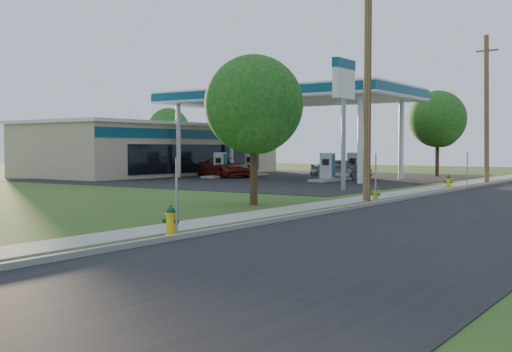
{
  "coord_description": "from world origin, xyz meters",
  "views": [
    {
      "loc": [
        10.86,
        -7.64,
        2.24
      ],
      "look_at": [
        0.0,
        8.0,
        1.4
      ],
      "focal_mm": 45.0,
      "sensor_mm": 36.0,
      "label": 1
    }
  ],
  "objects": [
    {
      "name": "forecourt",
      "position": [
        -16.0,
        32.0,
        0.01
      ],
      "size": [
        26.0,
        28.0,
        0.02
      ],
      "primitive_type": "cube",
      "color": "black",
      "rests_on": "ground"
    },
    {
      "name": "sidewalk",
      "position": [
        -1.25,
        10.0,
        0.01
      ],
      "size": [
        1.5,
        120.0,
        0.03
      ],
      "primitive_type": "cube",
      "color": "#9C988D",
      "rests_on": "ground"
    },
    {
      "name": "curb",
      "position": [
        0.5,
        10.0,
        0.07
      ],
      "size": [
        0.15,
        120.0,
        0.15
      ],
      "primitive_type": "cube",
      "color": "gray",
      "rests_on": "ground"
    },
    {
      "name": "sign_post_mid",
      "position": [
        0.25,
        16.0,
        1.0
      ],
      "size": [
        0.05,
        0.04,
        2.0
      ],
      "primitive_type": "cube",
      "color": "gray",
      "rests_on": "ground"
    },
    {
      "name": "fuel_pump_nw",
      "position": [
        -18.5,
        30.0,
        0.72
      ],
      "size": [
        1.2,
        3.2,
        1.9
      ],
      "color": "gray",
      "rests_on": "ground"
    },
    {
      "name": "ground_plane",
      "position": [
        0.0,
        0.0,
        0.0
      ],
      "size": [
        140.0,
        140.0,
        0.0
      ],
      "primitive_type": "plane",
      "color": "#244A1A",
      "rests_on": "ground"
    },
    {
      "name": "tree_back",
      "position": [
        -31.79,
        38.86,
        3.94
      ],
      "size": [
        4.04,
        4.04,
        6.13
      ],
      "color": "#382714",
      "rests_on": "ground"
    },
    {
      "name": "hydrant_far",
      "position": [
        -0.09,
        26.04,
        0.39
      ],
      "size": [
        0.42,
        0.37,
        0.81
      ],
      "color": "yellow",
      "rests_on": "ground"
    },
    {
      "name": "hydrant_near",
      "position": [
        0.07,
        4.19,
        0.4
      ],
      "size": [
        0.42,
        0.38,
        0.81
      ],
      "color": "yellow",
      "rests_on": "ground"
    },
    {
      "name": "convenience_store",
      "position": [
        -26.98,
        32.0,
        2.13
      ],
      "size": [
        10.4,
        22.4,
        4.25
      ],
      "color": "tan",
      "rests_on": "ground"
    },
    {
      "name": "tree_verge",
      "position": [
        -3.4,
        12.81,
        3.77
      ],
      "size": [
        3.87,
        3.87,
        5.87
      ],
      "color": "#382714",
      "rests_on": "ground"
    },
    {
      "name": "fuel_pump_se",
      "position": [
        -9.5,
        34.0,
        0.72
      ],
      "size": [
        1.2,
        3.2,
        1.9
      ],
      "color": "gray",
      "rests_on": "ground"
    },
    {
      "name": "tree_lot",
      "position": [
        -5.87,
        41.22,
        4.3
      ],
      "size": [
        4.41,
        4.41,
        6.68
      ],
      "color": "#382714",
      "rests_on": "ground"
    },
    {
      "name": "utility_pole_mid",
      "position": [
        -0.6,
        17.0,
        4.95
      ],
      "size": [
        1.4,
        0.32,
        9.8
      ],
      "color": "brown",
      "rests_on": "ground"
    },
    {
      "name": "utility_pole_far",
      "position": [
        -0.6,
        35.0,
        4.8
      ],
      "size": [
        1.4,
        0.32,
        9.5
      ],
      "color": "brown",
      "rests_on": "ground"
    },
    {
      "name": "fuel_pump_ne",
      "position": [
        -9.5,
        30.0,
        0.72
      ],
      "size": [
        1.2,
        3.2,
        1.9
      ],
      "color": "gray",
      "rests_on": "ground"
    },
    {
      "name": "hydrant_mid",
      "position": [
        0.13,
        16.26,
        0.35
      ],
      "size": [
        0.37,
        0.33,
        0.72
      ],
      "color": "#E9AE0F",
      "rests_on": "ground"
    },
    {
      "name": "fuel_pump_sw",
      "position": [
        -18.5,
        34.0,
        0.72
      ],
      "size": [
        1.2,
        3.2,
        1.9
      ],
      "color": "gray",
      "rests_on": "ground"
    },
    {
      "name": "car_silver",
      "position": [
        -10.07,
        33.16,
        0.75
      ],
      "size": [
        4.56,
        2.26,
        1.5
      ],
      "primitive_type": "imported",
      "rotation": [
        0.0,
        0.0,
        1.69
      ],
      "color": "#A0A2A6",
      "rests_on": "ground"
    },
    {
      "name": "sign_post_far",
      "position": [
        0.25,
        28.2,
        1.0
      ],
      "size": [
        0.05,
        0.04,
        2.0
      ],
      "primitive_type": "cube",
      "color": "gray",
      "rests_on": "ground"
    },
    {
      "name": "road",
      "position": [
        4.5,
        10.0,
        0.01
      ],
      "size": [
        8.0,
        120.0,
        0.02
      ],
      "primitive_type": "cube",
      "color": "black",
      "rests_on": "ground"
    },
    {
      "name": "sign_post_near",
      "position": [
        0.25,
        4.2,
        1.0
      ],
      "size": [
        0.05,
        0.04,
        2.0
      ],
      "primitive_type": "cube",
      "color": "gray",
      "rests_on": "ground"
    },
    {
      "name": "car_red",
      "position": [
        -18.74,
        30.88,
        0.75
      ],
      "size": [
        5.93,
        4.39,
        1.5
      ],
      "primitive_type": "imported",
      "rotation": [
        0.0,
        0.0,
        1.17
      ],
      "color": "maroon",
      "rests_on": "ground"
    },
    {
      "name": "price_pylon",
      "position": [
        -4.5,
        22.5,
        5.43
      ],
      "size": [
        0.34,
        2.04,
        6.85
      ],
      "color": "gray",
      "rests_on": "ground"
    },
    {
      "name": "gas_canopy",
      "position": [
        -14.0,
        32.0,
        5.9
      ],
      "size": [
        18.18,
        9.18,
        6.4
      ],
      "color": "silver",
      "rests_on": "ground"
    }
  ]
}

